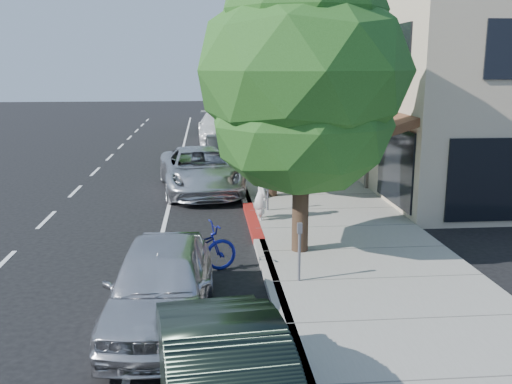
{
  "coord_description": "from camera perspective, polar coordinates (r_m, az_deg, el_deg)",
  "views": [
    {
      "loc": [
        -1.37,
        -15.18,
        4.59
      ],
      "look_at": [
        -0.06,
        -0.74,
        1.35
      ],
      "focal_mm": 40.0,
      "sensor_mm": 36.0,
      "label": 1
    }
  ],
  "objects": [
    {
      "name": "cyclist",
      "position": [
        16.66,
        0.53,
        -0.24
      ],
      "size": [
        0.5,
        0.69,
        1.77
      ],
      "primitive_type": "imported",
      "rotation": [
        0.0,
        0.0,
        1.69
      ],
      "color": "silver",
      "rests_on": "ground"
    },
    {
      "name": "near_car_a",
      "position": [
        10.44,
        -9.5,
        -9.07
      ],
      "size": [
        1.98,
        4.56,
        1.53
      ],
      "primitive_type": "imported",
      "rotation": [
        0.0,
        0.0,
        -0.04
      ],
      "color": "silver",
      "rests_on": "ground"
    },
    {
      "name": "street_tree_4",
      "position": [
        37.25,
        -1.71,
        11.98
      ],
      "size": [
        4.46,
        4.46,
        6.88
      ],
      "color": "black",
      "rests_on": "ground"
    },
    {
      "name": "street_tree_2",
      "position": [
        25.28,
        -0.02,
        11.26
      ],
      "size": [
        4.85,
        4.85,
        6.74
      ],
      "color": "black",
      "rests_on": "ground"
    },
    {
      "name": "white_pickup",
      "position": [
        34.88,
        -3.73,
        6.47
      ],
      "size": [
        2.57,
        6.09,
        1.76
      ],
      "primitive_type": "imported",
      "rotation": [
        0.0,
        0.0,
        0.02
      ],
      "color": "white",
      "rests_on": "ground"
    },
    {
      "name": "street_tree_0",
      "position": [
        13.37,
        4.69,
        11.6
      ],
      "size": [
        5.04,
        5.04,
        7.28
      ],
      "color": "black",
      "rests_on": "ground"
    },
    {
      "name": "pedestrian",
      "position": [
        25.67,
        4.08,
        4.35
      ],
      "size": [
        0.79,
        0.64,
        1.54
      ],
      "primitive_type": "imported",
      "rotation": [
        0.0,
        0.0,
        3.22
      ],
      "color": "black",
      "rests_on": "sidewalk"
    },
    {
      "name": "sidewalk",
      "position": [
        23.89,
        3.76,
        1.68
      ],
      "size": [
        4.6,
        56.0,
        0.15
      ],
      "primitive_type": "cube",
      "color": "gray",
      "rests_on": "ground"
    },
    {
      "name": "ground",
      "position": [
        15.91,
        -0.02,
        -4.16
      ],
      "size": [
        120.0,
        120.0,
        0.0
      ],
      "primitive_type": "plane",
      "color": "black",
      "rests_on": "ground"
    },
    {
      "name": "storefront_building",
      "position": [
        34.96,
        13.35,
        10.49
      ],
      "size": [
        10.0,
        36.0,
        7.0
      ],
      "primitive_type": "cube",
      "color": "#BFAF93",
      "rests_on": "ground"
    },
    {
      "name": "curb_red_segment",
      "position": [
        16.85,
        -0.32,
        -2.94
      ],
      "size": [
        0.32,
        4.0,
        0.15
      ],
      "primitive_type": "cube",
      "color": "maroon",
      "rests_on": "ground"
    },
    {
      "name": "dark_sedan",
      "position": [
        25.75,
        -3.18,
        3.96
      ],
      "size": [
        1.7,
        4.46,
        1.45
      ],
      "primitive_type": "imported",
      "rotation": [
        0.0,
        0.0,
        0.04
      ],
      "color": "black",
      "rests_on": "ground"
    },
    {
      "name": "dark_suv_far",
      "position": [
        40.45,
        -3.94,
        7.22
      ],
      "size": [
        2.09,
        4.85,
        1.63
      ],
      "primitive_type": "imported",
      "rotation": [
        0.0,
        0.0,
        0.03
      ],
      "color": "black",
      "rests_on": "ground"
    },
    {
      "name": "bicycle",
      "position": [
        12.83,
        -6.56,
        -5.78
      ],
      "size": [
        2.27,
        1.39,
        1.12
      ],
      "primitive_type": "imported",
      "rotation": [
        0.0,
        0.0,
        1.89
      ],
      "color": "navy",
      "rests_on": "ground"
    },
    {
      "name": "curb",
      "position": [
        23.65,
        -1.76,
        1.59
      ],
      "size": [
        0.3,
        56.0,
        0.15
      ],
      "primitive_type": "cube",
      "color": "#9E998E",
      "rests_on": "ground"
    },
    {
      "name": "silver_suv",
      "position": [
        21.02,
        -5.64,
        2.17
      ],
      "size": [
        3.34,
        6.08,
        1.61
      ],
      "primitive_type": "imported",
      "rotation": [
        0.0,
        0.0,
        0.12
      ],
      "color": "silver",
      "rests_on": "ground"
    },
    {
      "name": "street_tree_3",
      "position": [
        31.26,
        -1.03,
        12.73
      ],
      "size": [
        5.11,
        5.11,
        7.69
      ],
      "color": "black",
      "rests_on": "ground"
    },
    {
      "name": "street_tree_5",
      "position": [
        43.24,
        -2.21,
        12.26
      ],
      "size": [
        4.48,
        4.48,
        7.08
      ],
      "color": "black",
      "rests_on": "ground"
    },
    {
      "name": "street_tree_1",
      "position": [
        19.31,
        1.62,
        12.58
      ],
      "size": [
        4.43,
        4.43,
        7.39
      ],
      "color": "black",
      "rests_on": "ground"
    }
  ]
}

